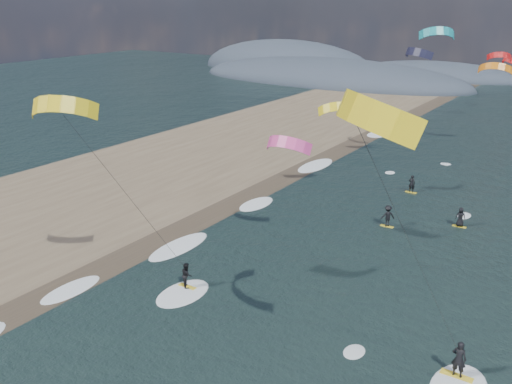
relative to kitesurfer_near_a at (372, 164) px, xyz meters
The scene contains 8 objects.
sand_strip 34.98m from the kitesurfer_near_a, behind, with size 26.00×240.00×0.00m, color brown.
wet_sand_strip 24.17m from the kitesurfer_near_a, 168.27° to the left, with size 3.00×240.00×0.00m, color #382D23.
coastal_hills 115.90m from the kitesurfer_near_a, 117.63° to the left, with size 80.00×41.00×15.00m.
kitesurfer_near_a is the anchor object (origin of this frame).
kitesurfer_near_b 16.65m from the kitesurfer_near_a, behind, with size 7.12×8.88×13.70m.
far_kitesurfers 27.29m from the kitesurfer_near_a, 103.40° to the left, with size 7.33×10.34×1.86m.
bg_kite_field 49.83m from the kitesurfer_near_a, 101.03° to the left, with size 11.03×78.12×7.70m.
shoreline_surf 24.49m from the kitesurfer_near_a, 155.06° to the left, with size 2.40×79.40×0.11m.
Camera 1 is at (16.71, -14.80, 18.18)m, focal length 40.00 mm.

